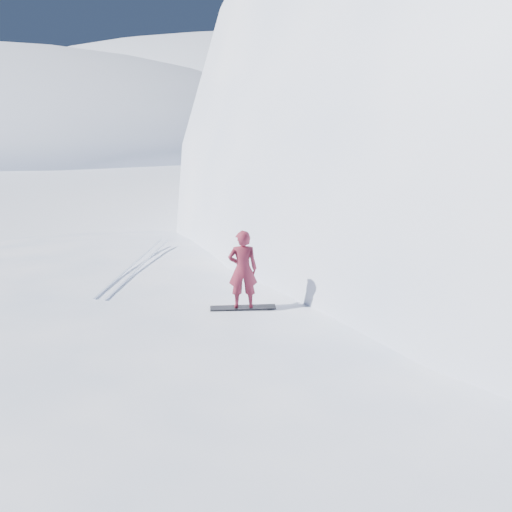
{
  "coord_description": "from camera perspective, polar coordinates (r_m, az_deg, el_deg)",
  "views": [
    {
      "loc": [
        7.34,
        -9.28,
        7.9
      ],
      "look_at": [
        2.54,
        4.35,
        3.5
      ],
      "focal_mm": 40.0,
      "sensor_mm": 36.0,
      "label": 1
    }
  ],
  "objects": [
    {
      "name": "near_ridge",
      "position": [
        15.92,
        -7.06,
        -12.96
      ],
      "size": [
        36.0,
        28.0,
        4.8
      ],
      "primitive_type": "ellipsoid",
      "color": "white",
      "rests_on": "ground"
    },
    {
      "name": "snowboard",
      "position": [
        14.59,
        -1.31,
        -5.17
      ],
      "size": [
        1.65,
        0.96,
        0.03
      ],
      "primitive_type": "cube",
      "rotation": [
        0.0,
        0.0,
        0.42
      ],
      "color": "black",
      "rests_on": "near_ridge"
    },
    {
      "name": "peak_shoulder",
      "position": [
        30.45,
        23.68,
        0.43
      ],
      "size": [
        28.0,
        24.0,
        18.0
      ],
      "primitive_type": "ellipsoid",
      "color": "white",
      "rests_on": "ground"
    },
    {
      "name": "snowboarder",
      "position": [
        14.24,
        -1.34,
        -1.35
      ],
      "size": [
        0.87,
        0.74,
        2.02
      ],
      "primitive_type": "imported",
      "rotation": [
        0.0,
        0.0,
        3.56
      ],
      "color": "maroon",
      "rests_on": "snowboard"
    },
    {
      "name": "wind_bumps",
      "position": [
        15.97,
        -13.65,
        -13.26
      ],
      "size": [
        16.0,
        14.4,
        1.0
      ],
      "color": "white",
      "rests_on": "ground"
    },
    {
      "name": "board_tracks",
      "position": [
        18.35,
        -11.82,
        -0.82
      ],
      "size": [
        1.59,
        5.89,
        0.04
      ],
      "color": "silver",
      "rests_on": "ground"
    },
    {
      "name": "ground",
      "position": [
        14.23,
        -16.47,
        -17.58
      ],
      "size": [
        400.0,
        400.0,
        0.0
      ],
      "primitive_type": "plane",
      "color": "white",
      "rests_on": "ground"
    },
    {
      "name": "far_ridge_c",
      "position": [
        128.58,
        -2.32,
        13.4
      ],
      "size": [
        140.0,
        90.0,
        36.0
      ],
      "primitive_type": "ellipsoid",
      "color": "white",
      "rests_on": "ground"
    }
  ]
}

